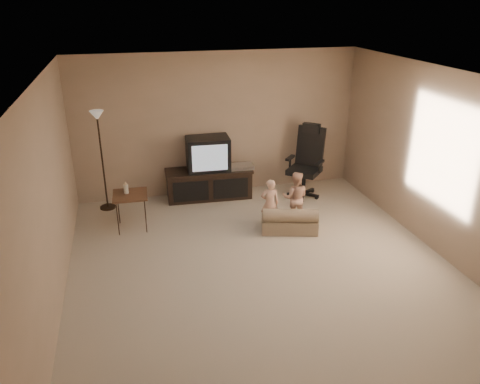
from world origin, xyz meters
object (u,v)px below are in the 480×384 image
object	(u,v)px
office_chair	(306,171)
tv_stand	(209,173)
child_sofa	(290,221)
floor_lamp	(100,139)
toddler_right	(295,198)
toddler_left	(270,203)
side_table	(130,195)

from	to	relation	value
office_chair	tv_stand	bearing A→B (deg)	-148.67
child_sofa	tv_stand	bearing A→B (deg)	136.51
floor_lamp	toddler_right	distance (m)	3.26
tv_stand	office_chair	xyz separation A→B (m)	(1.69, -0.34, 0.01)
office_chair	floor_lamp	size ratio (longest dim) A/B	0.77
toddler_left	toddler_right	size ratio (longest dim) A/B	0.92
tv_stand	toddler_left	distance (m)	1.53
office_chair	floor_lamp	xyz separation A→B (m)	(-3.46, 0.29, 0.76)
floor_lamp	toddler_left	size ratio (longest dim) A/B	2.15
office_chair	toddler_left	world-z (taller)	office_chair
floor_lamp	toddler_left	xyz separation A→B (m)	(2.46, -1.32, -0.83)
tv_stand	child_sofa	xyz separation A→B (m)	(0.94, -1.60, -0.29)
floor_lamp	toddler_right	world-z (taller)	floor_lamp
toddler_right	child_sofa	bearing A→B (deg)	77.40
tv_stand	floor_lamp	size ratio (longest dim) A/B	0.93
tv_stand	child_sofa	distance (m)	1.88
tv_stand	office_chair	world-z (taller)	office_chair
tv_stand	toddler_right	size ratio (longest dim) A/B	1.83
tv_stand	side_table	xyz separation A→B (m)	(-1.39, -0.89, 0.09)
tv_stand	floor_lamp	distance (m)	1.93
tv_stand	toddler_left	bearing A→B (deg)	-60.26
floor_lamp	toddler_left	bearing A→B (deg)	-28.18
side_table	toddler_left	bearing A→B (deg)	-12.82
tv_stand	floor_lamp	bearing A→B (deg)	-175.54
side_table	office_chair	bearing A→B (deg)	10.27
side_table	toddler_left	distance (m)	2.14
tv_stand	side_table	world-z (taller)	tv_stand
toddler_right	office_chair	bearing A→B (deg)	-99.09
office_chair	toddler_left	size ratio (longest dim) A/B	1.65
toddler_left	office_chair	bearing A→B (deg)	-125.63
floor_lamp	toddler_right	xyz separation A→B (m)	(2.89, -1.28, -0.80)
office_chair	child_sofa	size ratio (longest dim) A/B	1.37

